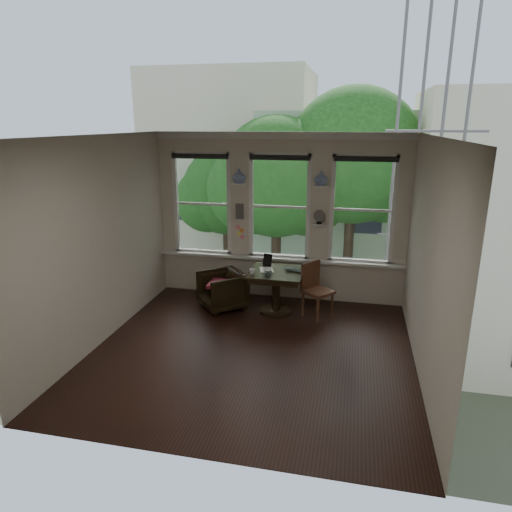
% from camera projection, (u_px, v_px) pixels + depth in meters
% --- Properties ---
extents(ground, '(4.50, 4.50, 0.00)m').
position_uv_depth(ground, '(252.00, 351.00, 6.56)').
color(ground, black).
rests_on(ground, ground).
extents(ceiling, '(4.50, 4.50, 0.00)m').
position_uv_depth(ceiling, '(252.00, 136.00, 5.71)').
color(ceiling, silver).
rests_on(ceiling, ground).
extents(wall_back, '(4.50, 0.00, 4.50)m').
position_uv_depth(wall_back, '(280.00, 218.00, 8.24)').
color(wall_back, beige).
rests_on(wall_back, ground).
extents(wall_front, '(4.50, 0.00, 4.50)m').
position_uv_depth(wall_front, '(196.00, 318.00, 4.02)').
color(wall_front, beige).
rests_on(wall_front, ground).
extents(wall_left, '(0.00, 4.50, 4.50)m').
position_uv_depth(wall_left, '(101.00, 242.00, 6.59)').
color(wall_left, beige).
rests_on(wall_left, ground).
extents(wall_right, '(0.00, 4.50, 4.50)m').
position_uv_depth(wall_right, '(428.00, 261.00, 5.67)').
color(wall_right, beige).
rests_on(wall_right, ground).
extents(window_left, '(1.10, 0.12, 1.90)m').
position_uv_depth(window_left, '(203.00, 204.00, 8.48)').
color(window_left, white).
rests_on(window_left, ground).
extents(window_center, '(1.10, 0.12, 1.90)m').
position_uv_depth(window_center, '(280.00, 207.00, 8.18)').
color(window_center, white).
rests_on(window_center, ground).
extents(window_right, '(1.10, 0.12, 1.90)m').
position_uv_depth(window_right, '(362.00, 210.00, 7.89)').
color(window_right, white).
rests_on(window_right, ground).
extents(shelf_left, '(0.26, 0.16, 0.03)m').
position_uv_depth(shelf_left, '(239.00, 184.00, 8.12)').
color(shelf_left, white).
rests_on(shelf_left, ground).
extents(shelf_right, '(0.26, 0.16, 0.03)m').
position_uv_depth(shelf_right, '(321.00, 186.00, 7.83)').
color(shelf_right, white).
rests_on(shelf_right, ground).
extents(intercom, '(0.14, 0.06, 0.28)m').
position_uv_depth(intercom, '(240.00, 211.00, 8.29)').
color(intercom, '#59544F').
rests_on(intercom, ground).
extents(sticky_notes, '(0.16, 0.01, 0.24)m').
position_uv_depth(sticky_notes, '(240.00, 230.00, 8.40)').
color(sticky_notes, pink).
rests_on(sticky_notes, ground).
extents(desk_fan, '(0.20, 0.20, 0.24)m').
position_uv_depth(desk_fan, '(319.00, 219.00, 7.97)').
color(desk_fan, '#59544F').
rests_on(desk_fan, ground).
extents(vase_left, '(0.24, 0.24, 0.25)m').
position_uv_depth(vase_left, '(239.00, 176.00, 8.09)').
color(vase_left, silver).
rests_on(vase_left, shelf_left).
extents(vase_right, '(0.24, 0.24, 0.25)m').
position_uv_depth(vase_right, '(321.00, 178.00, 7.79)').
color(vase_right, silver).
rests_on(vase_right, shelf_right).
extents(table, '(0.90, 0.90, 0.75)m').
position_uv_depth(table, '(276.00, 292.00, 7.77)').
color(table, black).
rests_on(table, ground).
extents(armchair_left, '(1.02, 1.02, 0.67)m').
position_uv_depth(armchair_left, '(222.00, 290.00, 7.97)').
color(armchair_left, black).
rests_on(armchair_left, ground).
extents(cushion_red, '(0.45, 0.45, 0.06)m').
position_uv_depth(cushion_red, '(222.00, 284.00, 7.94)').
color(cushion_red, maroon).
rests_on(cushion_red, armchair_left).
extents(side_chair_right, '(0.59, 0.59, 0.92)m').
position_uv_depth(side_chair_right, '(318.00, 291.00, 7.58)').
color(side_chair_right, '#4E2B1B').
rests_on(side_chair_right, ground).
extents(laptop, '(0.43, 0.37, 0.03)m').
position_uv_depth(laptop, '(294.00, 271.00, 7.62)').
color(laptop, black).
rests_on(laptop, table).
extents(mug, '(0.11, 0.11, 0.09)m').
position_uv_depth(mug, '(252.00, 271.00, 7.52)').
color(mug, white).
rests_on(mug, table).
extents(drinking_glass, '(0.16, 0.16, 0.10)m').
position_uv_depth(drinking_glass, '(268.00, 273.00, 7.42)').
color(drinking_glass, white).
rests_on(drinking_glass, table).
extents(tablet, '(0.18, 0.12, 0.22)m').
position_uv_depth(tablet, '(267.00, 260.00, 7.91)').
color(tablet, black).
rests_on(tablet, table).
extents(papers, '(0.30, 0.35, 0.00)m').
position_uv_depth(papers, '(266.00, 270.00, 7.75)').
color(papers, silver).
rests_on(papers, table).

